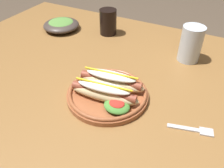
{
  "coord_description": "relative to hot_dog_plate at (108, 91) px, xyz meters",
  "views": [
    {
      "loc": [
        0.32,
        -0.59,
        1.22
      ],
      "look_at": [
        0.06,
        -0.08,
        0.77
      ],
      "focal_mm": 37.07,
      "sensor_mm": 36.0,
      "label": 1
    }
  ],
  "objects": [
    {
      "name": "water_cup",
      "position": [
        0.17,
        0.34,
        0.04
      ],
      "size": [
        0.08,
        0.08,
        0.14
      ],
      "primitive_type": "cylinder",
      "color": "silver",
      "rests_on": "dining_table"
    },
    {
      "name": "hot_dog_plate",
      "position": [
        0.0,
        0.0,
        0.0
      ],
      "size": [
        0.25,
        0.25,
        0.08
      ],
      "color": "#9E5633",
      "rests_on": "dining_table"
    },
    {
      "name": "dining_table",
      "position": [
        -0.06,
        0.12,
        -0.12
      ],
      "size": [
        1.41,
        0.96,
        0.74
      ],
      "color": "olive",
      "rests_on": "ground_plane"
    },
    {
      "name": "fork",
      "position": [
        0.27,
        -0.01,
        -0.02
      ],
      "size": [
        0.12,
        0.05,
        0.0
      ],
      "rotation": [
        0.0,
        0.0,
        0.25
      ],
      "color": "silver",
      "rests_on": "dining_table"
    },
    {
      "name": "soda_cup",
      "position": [
        -0.21,
        0.4,
        0.03
      ],
      "size": [
        0.08,
        0.08,
        0.11
      ],
      "primitive_type": "cylinder",
      "color": "black",
      "rests_on": "dining_table"
    },
    {
      "name": "side_bowl",
      "position": [
        -0.43,
        0.33,
        -0.0
      ],
      "size": [
        0.17,
        0.17,
        0.05
      ],
      "color": "#423833",
      "rests_on": "dining_table"
    }
  ]
}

